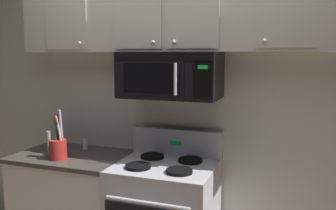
{
  "coord_description": "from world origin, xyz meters",
  "views": [
    {
      "loc": [
        0.9,
        -2.02,
        1.73
      ],
      "look_at": [
        0.0,
        0.49,
        1.35
      ],
      "focal_mm": 37.93,
      "sensor_mm": 36.0,
      "label": 1
    }
  ],
  "objects_px": {
    "over_range_microwave": "(170,75)",
    "salt_shaker": "(85,144)",
    "pepper_mill": "(49,142)",
    "utensil_crock_red": "(58,147)"
  },
  "relations": [
    {
      "from": "over_range_microwave",
      "to": "salt_shaker",
      "type": "xyz_separation_m",
      "value": [
        -0.82,
        0.06,
        -0.63
      ]
    },
    {
      "from": "over_range_microwave",
      "to": "pepper_mill",
      "type": "distance_m",
      "value": 1.19
    },
    {
      "from": "pepper_mill",
      "to": "over_range_microwave",
      "type": "bearing_deg",
      "value": 8.38
    },
    {
      "from": "utensil_crock_red",
      "to": "pepper_mill",
      "type": "xyz_separation_m",
      "value": [
        -0.18,
        0.11,
        -0.0
      ]
    },
    {
      "from": "utensil_crock_red",
      "to": "salt_shaker",
      "type": "relative_size",
      "value": 4.31
    },
    {
      "from": "utensil_crock_red",
      "to": "over_range_microwave",
      "type": "bearing_deg",
      "value": 17.28
    },
    {
      "from": "utensil_crock_red",
      "to": "salt_shaker",
      "type": "bearing_deg",
      "value": 84.25
    },
    {
      "from": "utensil_crock_red",
      "to": "pepper_mill",
      "type": "height_order",
      "value": "utensil_crock_red"
    },
    {
      "from": "over_range_microwave",
      "to": "utensil_crock_red",
      "type": "xyz_separation_m",
      "value": [
        -0.86,
        -0.27,
        -0.58
      ]
    },
    {
      "from": "over_range_microwave",
      "to": "utensil_crock_red",
      "type": "height_order",
      "value": "over_range_microwave"
    }
  ]
}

